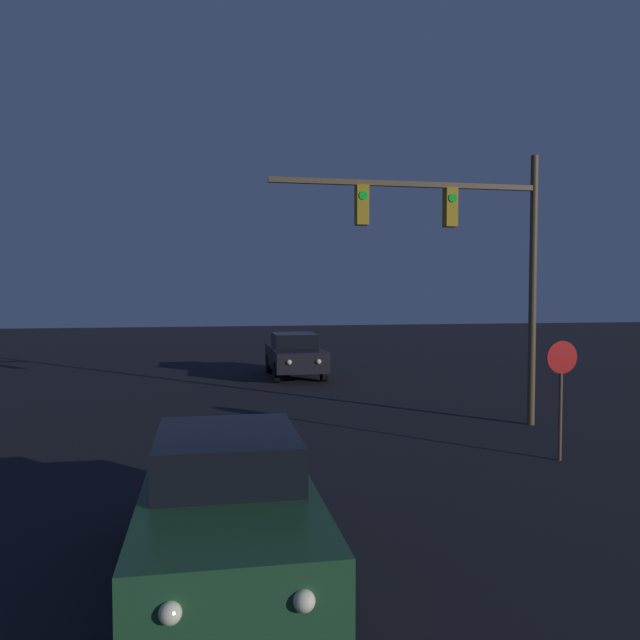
% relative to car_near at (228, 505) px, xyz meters
% --- Properties ---
extents(car_near, '(1.94, 4.51, 1.64)m').
position_rel_car_near_xyz_m(car_near, '(0.00, 0.00, 0.00)').
color(car_near, '#1E4728').
rests_on(car_near, ground_plane).
extents(car_far, '(1.95, 4.52, 1.64)m').
position_rel_car_near_xyz_m(car_far, '(3.17, 16.32, 0.00)').
color(car_far, black).
rests_on(car_far, ground_plane).
extents(traffic_signal_mast, '(6.48, 0.30, 6.49)m').
position_rel_car_near_xyz_m(traffic_signal_mast, '(5.89, 6.85, 3.54)').
color(traffic_signal_mast, brown).
rests_on(traffic_signal_mast, ground_plane).
extents(stop_sign, '(0.63, 0.07, 2.31)m').
position_rel_car_near_xyz_m(stop_sign, '(6.46, 3.79, 0.73)').
color(stop_sign, brown).
rests_on(stop_sign, ground_plane).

